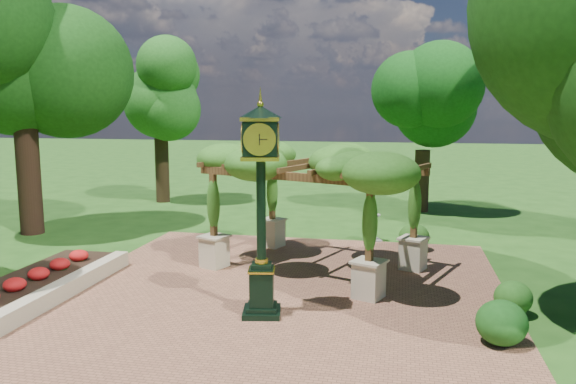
# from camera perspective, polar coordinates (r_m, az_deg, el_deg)

# --- Properties ---
(ground) EXTENTS (120.00, 120.00, 0.00)m
(ground) POSITION_cam_1_polar(r_m,az_deg,el_deg) (11.39, -2.59, -12.87)
(ground) COLOR #1E4714
(ground) RESTS_ON ground
(brick_plaza) EXTENTS (10.00, 12.00, 0.04)m
(brick_plaza) POSITION_cam_1_polar(r_m,az_deg,el_deg) (12.30, -1.43, -11.13)
(brick_plaza) COLOR brown
(brick_plaza) RESTS_ON ground
(border_wall) EXTENTS (0.35, 5.00, 0.40)m
(border_wall) POSITION_cam_1_polar(r_m,az_deg,el_deg) (13.56, -21.49, -9.04)
(border_wall) COLOR #C6B793
(border_wall) RESTS_ON ground
(flower_bed) EXTENTS (1.50, 5.00, 0.36)m
(flower_bed) POSITION_cam_1_polar(r_m,az_deg,el_deg) (14.07, -24.60, -8.68)
(flower_bed) COLOR red
(flower_bed) RESTS_ON ground
(pedestal_clock) EXTENTS (0.98, 0.98, 4.25)m
(pedestal_clock) POSITION_cam_1_polar(r_m,az_deg,el_deg) (10.93, -2.76, 0.05)
(pedestal_clock) COLOR black
(pedestal_clock) RESTS_ON brick_plaza
(pergola) EXTENTS (5.94, 4.85, 3.22)m
(pergola) POSITION_cam_1_polar(r_m,az_deg,el_deg) (14.23, 2.61, 2.44)
(pergola) COLOR beige
(pergola) RESTS_ON brick_plaza
(sundial) EXTENTS (0.63, 0.63, 0.88)m
(sundial) POSITION_cam_1_polar(r_m,az_deg,el_deg) (17.81, 8.60, -3.81)
(sundial) COLOR gray
(sundial) RESTS_ON ground
(shrub_front) EXTENTS (1.09, 1.09, 0.80)m
(shrub_front) POSITION_cam_1_polar(r_m,az_deg,el_deg) (10.73, 20.88, -12.31)
(shrub_front) COLOR #194F16
(shrub_front) RESTS_ON brick_plaza
(shrub_mid) EXTENTS (0.96, 0.96, 0.68)m
(shrub_mid) POSITION_cam_1_polar(r_m,az_deg,el_deg) (12.34, 21.90, -9.94)
(shrub_mid) COLOR #225417
(shrub_mid) RESTS_ON brick_plaza
(shrub_back) EXTENTS (1.09, 1.09, 0.80)m
(shrub_back) POSITION_cam_1_polar(r_m,az_deg,el_deg) (16.82, 12.69, -4.46)
(shrub_back) COLOR #295919
(shrub_back) RESTS_ON brick_plaza
(tree_west_near) EXTENTS (4.38, 4.38, 9.66)m
(tree_west_near) POSITION_cam_1_polar(r_m,az_deg,el_deg) (20.45, -25.66, 14.60)
(tree_west_near) COLOR #311D13
(tree_west_near) RESTS_ON ground
(tree_west_far) EXTENTS (3.08, 3.08, 7.34)m
(tree_west_far) POSITION_cam_1_polar(r_m,az_deg,el_deg) (25.50, -12.92, 10.20)
(tree_west_far) COLOR #302212
(tree_west_far) RESTS_ON ground
(tree_north) EXTENTS (3.12, 3.12, 6.44)m
(tree_north) POSITION_cam_1_polar(r_m,az_deg,el_deg) (23.13, 13.70, 8.87)
(tree_north) COLOR #362615
(tree_north) RESTS_ON ground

